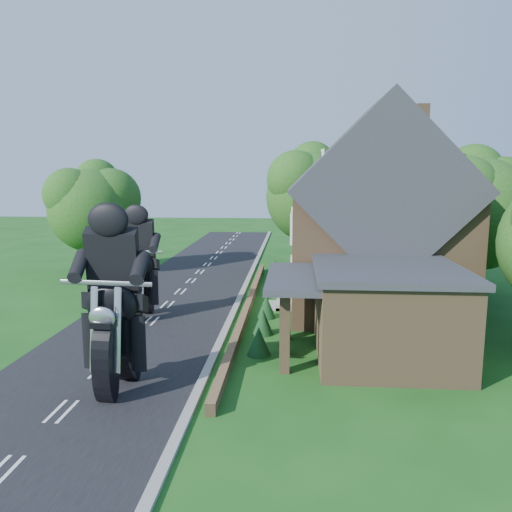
# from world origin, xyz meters

# --- Properties ---
(ground) EXTENTS (120.00, 120.00, 0.00)m
(ground) POSITION_xyz_m (0.00, 0.00, 0.00)
(ground) COLOR #154914
(ground) RESTS_ON ground
(road) EXTENTS (7.00, 80.00, 0.02)m
(road) POSITION_xyz_m (0.00, 0.00, 0.01)
(road) COLOR black
(road) RESTS_ON ground
(kerb) EXTENTS (0.30, 80.00, 0.12)m
(kerb) POSITION_xyz_m (3.65, 0.00, 0.06)
(kerb) COLOR gray
(kerb) RESTS_ON ground
(garden_wall) EXTENTS (0.30, 22.00, 0.40)m
(garden_wall) POSITION_xyz_m (4.30, 5.00, 0.20)
(garden_wall) COLOR brown
(garden_wall) RESTS_ON ground
(house) EXTENTS (9.54, 8.64, 10.24)m
(house) POSITION_xyz_m (10.49, 6.00, 4.34)
(house) COLOR brown
(house) RESTS_ON ground
(annex) EXTENTS (7.05, 5.94, 3.44)m
(annex) POSITION_xyz_m (9.87, -0.80, 1.77)
(annex) COLOR brown
(annex) RESTS_ON ground
(tree_house_right) EXTENTS (6.51, 6.00, 8.40)m
(tree_house_right) POSITION_xyz_m (16.65, 8.62, 5.19)
(tree_house_right) COLOR black
(tree_house_right) RESTS_ON ground
(tree_behind_house) EXTENTS (7.81, 7.20, 10.08)m
(tree_behind_house) POSITION_xyz_m (14.18, 16.14, 6.23)
(tree_behind_house) COLOR black
(tree_behind_house) RESTS_ON ground
(tree_behind_left) EXTENTS (6.94, 6.40, 9.16)m
(tree_behind_left) POSITION_xyz_m (8.16, 17.13, 5.73)
(tree_behind_left) COLOR black
(tree_behind_left) RESTS_ON ground
(tree_far_road) EXTENTS (6.08, 5.60, 7.84)m
(tree_far_road) POSITION_xyz_m (-6.86, 14.11, 4.84)
(tree_far_road) COLOR black
(tree_far_road) RESTS_ON ground
(shrub_a) EXTENTS (0.90, 0.90, 1.10)m
(shrub_a) POSITION_xyz_m (5.30, -1.00, 0.55)
(shrub_a) COLOR black
(shrub_a) RESTS_ON ground
(shrub_b) EXTENTS (0.90, 0.90, 1.10)m
(shrub_b) POSITION_xyz_m (5.30, 1.50, 0.55)
(shrub_b) COLOR black
(shrub_b) RESTS_ON ground
(shrub_c) EXTENTS (0.90, 0.90, 1.10)m
(shrub_c) POSITION_xyz_m (5.30, 4.00, 0.55)
(shrub_c) COLOR black
(shrub_c) RESTS_ON ground
(shrub_d) EXTENTS (0.90, 0.90, 1.10)m
(shrub_d) POSITION_xyz_m (5.30, 9.00, 0.55)
(shrub_d) COLOR black
(shrub_d) RESTS_ON ground
(shrub_e) EXTENTS (0.90, 0.90, 1.10)m
(shrub_e) POSITION_xyz_m (5.30, 11.50, 0.55)
(shrub_e) COLOR black
(shrub_e) RESTS_ON ground
(shrub_f) EXTENTS (0.90, 0.90, 1.10)m
(shrub_f) POSITION_xyz_m (5.30, 14.00, 0.55)
(shrub_f) COLOR black
(shrub_f) RESTS_ON ground
(motorcycle_lead) EXTENTS (0.62, 1.93, 1.77)m
(motorcycle_lead) POSITION_xyz_m (1.15, -4.51, 0.88)
(motorcycle_lead) COLOR black
(motorcycle_lead) RESTS_ON ground
(motorcycle_follow) EXTENTS (0.55, 1.75, 1.61)m
(motorcycle_follow) POSITION_xyz_m (-0.61, 3.52, 0.81)
(motorcycle_follow) COLOR black
(motorcycle_follow) RESTS_ON ground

